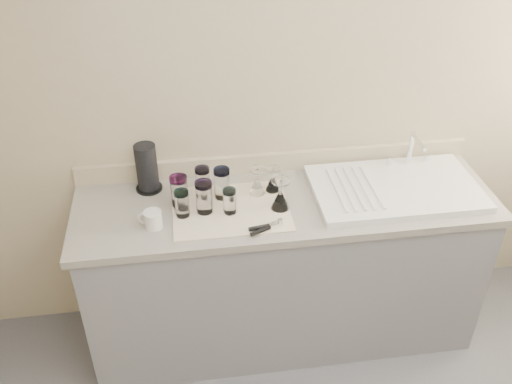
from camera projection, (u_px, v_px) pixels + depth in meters
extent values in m
cube|color=tan|center=(277.00, 108.00, 2.82)|extent=(3.50, 0.04, 2.50)
cube|color=slate|center=(284.00, 272.00, 3.04)|extent=(2.00, 0.60, 0.86)
cube|color=gray|center=(286.00, 204.00, 2.79)|extent=(2.06, 0.62, 0.04)
cube|color=white|center=(395.00, 188.00, 2.83)|extent=(0.82, 0.50, 0.03)
cylinder|color=silver|center=(411.00, 148.00, 2.95)|extent=(0.02, 0.02, 0.18)
cylinder|color=silver|center=(419.00, 142.00, 2.84)|extent=(0.02, 0.16, 0.02)
cylinder|color=silver|center=(390.00, 161.00, 2.98)|extent=(0.03, 0.03, 0.04)
cylinder|color=silver|center=(427.00, 158.00, 3.00)|extent=(0.03, 0.03, 0.04)
cube|color=white|center=(231.00, 209.00, 2.71)|extent=(0.55, 0.42, 0.01)
cylinder|color=white|center=(181.00, 189.00, 2.74)|extent=(0.06, 0.06, 0.11)
cylinder|color=#258F75|center=(180.00, 178.00, 2.71)|extent=(0.06, 0.06, 0.02)
cylinder|color=white|center=(203.00, 182.00, 2.78)|extent=(0.07, 0.07, 0.13)
cylinder|color=#A791DF|center=(202.00, 170.00, 2.74)|extent=(0.07, 0.07, 0.02)
cylinder|color=white|center=(222.00, 185.00, 2.75)|extent=(0.07, 0.07, 0.14)
cylinder|color=blue|center=(221.00, 171.00, 2.70)|extent=(0.08, 0.08, 0.02)
cylinder|color=white|center=(182.00, 205.00, 2.63)|extent=(0.06, 0.06, 0.12)
cylinder|color=#228B74|center=(181.00, 193.00, 2.59)|extent=(0.07, 0.07, 0.02)
cylinder|color=white|center=(204.00, 199.00, 2.65)|extent=(0.08, 0.08, 0.14)
cylinder|color=#6338A7|center=(203.00, 184.00, 2.60)|extent=(0.08, 0.08, 0.02)
cylinder|color=white|center=(230.00, 202.00, 2.65)|extent=(0.06, 0.06, 0.11)
cylinder|color=teal|center=(229.00, 191.00, 2.62)|extent=(0.06, 0.06, 0.02)
cylinder|color=white|center=(179.00, 193.00, 2.69)|extent=(0.08, 0.08, 0.14)
cylinder|color=#C92DAA|center=(178.00, 179.00, 2.65)|extent=(0.08, 0.08, 0.02)
cone|color=white|center=(257.00, 187.00, 2.79)|extent=(0.08, 0.08, 0.07)
cylinder|color=white|center=(257.00, 175.00, 2.76)|extent=(0.01, 0.01, 0.06)
cylinder|color=white|center=(257.00, 170.00, 2.74)|extent=(0.08, 0.08, 0.01)
cone|color=white|center=(273.00, 184.00, 2.82)|extent=(0.07, 0.07, 0.07)
cylinder|color=white|center=(273.00, 174.00, 2.78)|extent=(0.01, 0.01, 0.05)
cylinder|color=white|center=(273.00, 169.00, 2.77)|extent=(0.07, 0.07, 0.01)
cone|color=white|center=(280.00, 201.00, 2.69)|extent=(0.09, 0.09, 0.08)
cylinder|color=white|center=(281.00, 188.00, 2.65)|extent=(0.01, 0.01, 0.07)
cylinder|color=white|center=(281.00, 181.00, 2.63)|extent=(0.09, 0.09, 0.01)
cube|color=silver|center=(276.00, 225.00, 2.59)|extent=(0.07, 0.05, 0.02)
cylinder|color=black|center=(263.00, 230.00, 2.55)|extent=(0.12, 0.07, 0.02)
cylinder|color=black|center=(262.00, 227.00, 2.57)|extent=(0.12, 0.04, 0.02)
cylinder|color=silver|center=(153.00, 219.00, 2.58)|extent=(0.10, 0.10, 0.08)
torus|color=silver|center=(144.00, 219.00, 2.58)|extent=(0.06, 0.03, 0.06)
cylinder|color=black|center=(149.00, 188.00, 2.85)|extent=(0.13, 0.13, 0.01)
cylinder|color=black|center=(147.00, 167.00, 2.78)|extent=(0.11, 0.11, 0.24)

